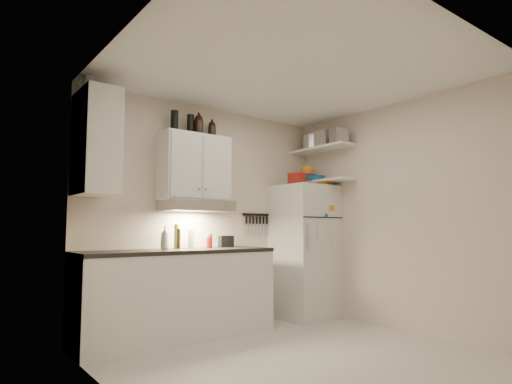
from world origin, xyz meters
TOP-DOWN VIEW (x-y plane):
  - floor at (0.00, 0.00)m, footprint 3.20×3.00m
  - ceiling at (0.00, 0.00)m, footprint 3.20×3.00m
  - back_wall at (0.00, 1.51)m, footprint 3.20×0.02m
  - left_wall at (-1.61, 0.00)m, footprint 0.02×3.00m
  - right_wall at (1.61, 0.00)m, footprint 0.02×3.00m
  - base_cabinet at (-0.55, 1.20)m, footprint 2.10×0.60m
  - countertop at (-0.55, 1.20)m, footprint 2.10×0.62m
  - upper_cabinet at (-0.30, 1.33)m, footprint 0.80×0.33m
  - side_cabinet at (-1.44, 1.20)m, footprint 0.33×0.55m
  - range_hood at (-0.30, 1.27)m, footprint 0.76×0.46m
  - fridge at (1.25, 1.16)m, footprint 0.70×0.68m
  - shelf_hi at (1.45, 1.02)m, footprint 0.30×0.95m
  - shelf_lo at (1.45, 1.02)m, footprint 0.30×0.95m
  - knife_strip at (0.70, 1.49)m, footprint 0.42×0.02m
  - dutch_oven at (1.05, 1.08)m, footprint 0.30×0.30m
  - book_stack at (1.43, 1.01)m, footprint 0.23×0.27m
  - spice_jar at (1.34, 1.04)m, footprint 0.07×0.07m
  - stock_pot at (1.51, 1.24)m, footprint 0.38×0.38m
  - tin_a at (1.45, 0.97)m, footprint 0.23×0.22m
  - tin_b at (1.41, 0.68)m, footprint 0.23×0.23m
  - bowl_teal at (1.42, 1.27)m, footprint 0.25×0.25m
  - bowl_orange at (1.39, 1.23)m, footprint 0.20×0.20m
  - bowl_yellow at (1.39, 1.23)m, footprint 0.15×0.15m
  - plates at (1.41, 1.10)m, footprint 0.32×0.32m
  - growler_a at (-0.26, 1.32)m, footprint 0.12×0.12m
  - growler_b at (-0.03, 1.40)m, footprint 0.12×0.12m
  - thermos_a at (-0.34, 1.36)m, footprint 0.10×0.10m
  - thermos_b at (-0.55, 1.35)m, footprint 0.10×0.10m
  - side_jar at (-1.51, 1.24)m, footprint 0.11×0.11m
  - soap_bottle at (-0.67, 1.29)m, footprint 0.13×0.13m
  - pepper_mill at (-0.11, 1.29)m, footprint 0.06×0.06m
  - oil_bottle at (-0.50, 1.35)m, footprint 0.06×0.06m
  - vinegar_bottle at (-0.49, 1.33)m, footprint 0.05×0.05m
  - clear_bottle at (-0.34, 1.31)m, footprint 0.09×0.09m
  - red_jar at (-0.16, 1.22)m, footprint 0.08×0.08m
  - caddy at (0.16, 1.36)m, footprint 0.18×0.15m

SIDE VIEW (x-z plane):
  - floor at x=0.00m, z-range -0.02..0.00m
  - base_cabinet at x=-0.55m, z-range 0.00..0.88m
  - fridge at x=1.25m, z-range 0.00..1.70m
  - countertop at x=-0.55m, z-range 0.88..0.92m
  - red_jar at x=-0.16m, z-range 0.92..1.05m
  - caddy at x=0.16m, z-range 0.92..1.06m
  - pepper_mill at x=-0.11m, z-range 0.92..1.08m
  - clear_bottle at x=-0.34m, z-range 0.92..1.13m
  - vinegar_bottle at x=-0.49m, z-range 0.92..1.14m
  - oil_bottle at x=-0.50m, z-range 0.92..1.19m
  - soap_bottle at x=-0.67m, z-range 0.92..1.19m
  - back_wall at x=0.00m, z-range 0.00..2.60m
  - left_wall at x=-1.61m, z-range 0.00..2.60m
  - right_wall at x=1.61m, z-range 0.00..2.60m
  - knife_strip at x=0.70m, z-range 1.31..1.33m
  - range_hood at x=-0.30m, z-range 1.33..1.45m
  - book_stack at x=1.43m, z-range 1.70..1.78m
  - spice_jar at x=1.34m, z-range 1.70..1.80m
  - shelf_lo at x=1.45m, z-range 1.75..1.77m
  - dutch_oven at x=1.05m, z-range 1.70..1.84m
  - plates at x=1.41m, z-range 1.77..1.84m
  - bowl_teal at x=1.42m, z-range 1.77..1.87m
  - upper_cabinet at x=-0.30m, z-range 1.45..2.20m
  - bowl_orange at x=1.39m, z-range 1.87..1.93m
  - side_cabinet at x=-1.44m, z-range 1.45..2.45m
  - bowl_yellow at x=1.39m, z-range 1.93..1.98m
  - shelf_hi at x=1.45m, z-range 2.19..2.22m
  - tin_b at x=1.41m, z-range 2.21..2.39m
  - growler_b at x=-0.03m, z-range 2.20..2.42m
  - stock_pot at x=1.51m, z-range 2.21..2.42m
  - thermos_a at x=-0.34m, z-range 2.20..2.44m
  - tin_a at x=1.45m, z-range 2.21..2.43m
  - growler_a at x=-0.26m, z-range 2.20..2.45m
  - thermos_b at x=-0.55m, z-range 2.20..2.45m
  - side_jar at x=-1.51m, z-range 2.45..2.59m
  - ceiling at x=0.00m, z-range 2.60..2.62m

